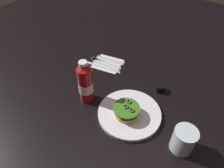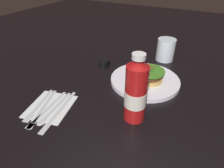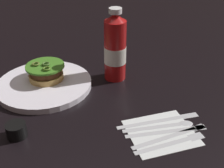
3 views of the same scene
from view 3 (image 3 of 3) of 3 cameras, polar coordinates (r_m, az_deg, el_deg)
ground_plane at (r=0.86m, az=-11.66°, el=-0.87°), size 3.00×3.00×0.00m
dinner_plate at (r=0.87m, az=-13.35°, el=-0.06°), size 0.28×0.28×0.02m
burger_sandwich at (r=0.87m, az=-13.11°, el=2.39°), size 0.11×0.11×0.05m
ketchup_bottle at (r=0.86m, az=0.63°, el=7.09°), size 0.07×0.07×0.22m
condiment_cup at (r=0.70m, az=-18.57°, el=-8.74°), size 0.05×0.05×0.03m
napkin at (r=0.69m, az=9.78°, el=-9.50°), size 0.18×0.17×0.00m
fork_utensil at (r=0.67m, az=12.75°, el=-11.05°), size 0.17×0.06×0.00m
butter_knife at (r=0.69m, az=12.37°, el=-9.73°), size 0.19×0.08×0.00m
steak_knife at (r=0.70m, az=11.81°, el=-8.99°), size 0.20×0.03×0.00m
spoon_utensil at (r=0.72m, az=11.22°, el=-7.93°), size 0.18×0.04×0.00m
table_knife at (r=0.73m, az=10.32°, el=-6.90°), size 0.22×0.05×0.00m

